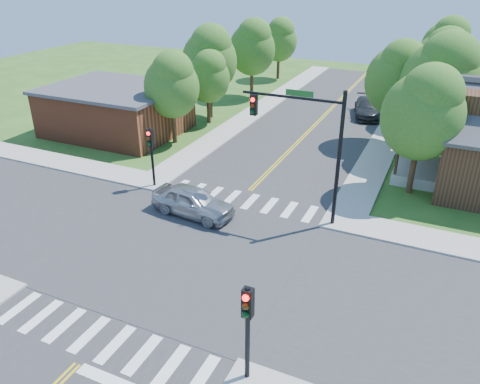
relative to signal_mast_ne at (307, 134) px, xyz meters
The scene contains 24 objects.
ground 8.37m from the signal_mast_ne, 125.00° to the right, with size 100.00×100.00×0.00m, color #28591C.
road_ns 8.36m from the signal_mast_ne, 125.00° to the right, with size 10.00×90.00×0.04m, color #2D2D30.
road_ew 8.36m from the signal_mast_ne, 125.00° to the right, with size 90.00×10.00×0.04m, color #2D2D30.
intersection_patch 8.37m from the signal_mast_ne, 125.00° to the right, with size 10.20×10.20×0.06m, color #2D2D30.
sidewalk_nw 22.73m from the signal_mast_ne, 152.60° to the left, with size 40.00×40.00×0.14m.
crosswalk_north 6.23m from the signal_mast_ne, behind, with size 8.85×2.00×0.01m.
crosswalk_south 13.32m from the signal_mast_ne, 108.36° to the right, with size 8.85×2.00×0.01m.
centerline 8.34m from the signal_mast_ne, 125.00° to the right, with size 0.30×90.00×0.01m.
signal_mast_ne is the anchor object (origin of this frame).
signal_pole_se 11.55m from the signal_mast_ne, 81.44° to the right, with size 0.34×0.42×3.80m.
signal_pole_nw 9.76m from the signal_mast_ne, behind, with size 0.34×0.42×3.80m.
building_nw 19.87m from the signal_mast_ne, 157.21° to the left, with size 10.40×8.40×3.73m.
tree_e_a 7.61m from the signal_mast_ne, 49.01° to the left, with size 4.59×4.36×7.80m.
tree_e_b 13.09m from the signal_mast_ne, 65.30° to the left, with size 5.17×4.91×8.79m.
tree_e_c 20.62m from the signal_mast_ne, 75.87° to the left, with size 4.77×4.53×8.11m.
tree_e_d 30.04m from the signal_mast_ne, 80.57° to the left, with size 4.73×4.49×8.03m.
tree_w_a 14.49m from the signal_mast_ne, 149.58° to the left, with size 4.12×3.91×7.01m.
tree_w_b 19.25m from the signal_mast_ne, 132.43° to the left, with size 4.75×4.51×8.07m.
tree_w_c 25.37m from the signal_mast_ne, 119.34° to the left, with size 4.59×4.36×7.80m.
tree_w_d 33.64m from the signal_mast_ne, 112.53° to the left, with size 4.13×3.93×7.03m.
tree_house 14.27m from the signal_mast_ne, 79.97° to the left, with size 4.59×4.36×7.81m.
tree_bldg 17.80m from the signal_mast_ne, 134.20° to the left, with size 3.71×3.53×6.31m.
car_silver 7.19m from the signal_mast_ne, 159.43° to the right, with size 4.93×2.43×1.62m, color #AFB1B7.
car_dgrey 20.70m from the signal_mast_ne, 91.17° to the left, with size 3.32×5.64×1.53m, color #292B2E.
Camera 1 is at (10.07, -15.95, 12.59)m, focal length 35.00 mm.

